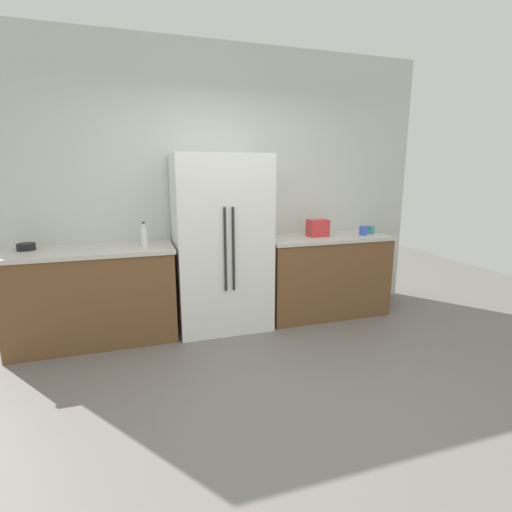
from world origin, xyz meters
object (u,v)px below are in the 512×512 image
(bottle_a, at_px, (144,237))
(bowl_a, at_px, (26,247))
(refrigerator, at_px, (222,244))
(cup_a, at_px, (371,230))
(cup_b, at_px, (363,231))
(toaster, at_px, (318,228))

(bottle_a, bearing_deg, bowl_a, 172.03)
(refrigerator, relative_size, bowl_a, 11.38)
(refrigerator, distance_m, bottle_a, 0.77)
(bowl_a, bearing_deg, refrigerator, -4.11)
(refrigerator, relative_size, cup_a, 20.87)
(cup_a, xyz_separation_m, cup_b, (-0.16, -0.08, 0.01))
(cup_a, relative_size, bowl_a, 0.55)
(toaster, relative_size, bowl_a, 1.39)
(refrigerator, height_order, cup_b, refrigerator)
(toaster, bearing_deg, cup_a, -1.18)
(cup_a, height_order, cup_b, cup_b)
(toaster, xyz_separation_m, bottle_a, (-1.87, -0.04, 0.00))
(cup_b, bearing_deg, bowl_a, 176.59)
(cup_a, height_order, bowl_a, cup_a)
(bottle_a, bearing_deg, cup_a, 0.60)
(bottle_a, relative_size, cup_b, 2.30)
(bottle_a, distance_m, cup_b, 2.40)
(refrigerator, xyz_separation_m, toaster, (1.11, 0.02, 0.11))
(cup_a, bearing_deg, bowl_a, 178.09)
(cup_a, xyz_separation_m, bowl_a, (-3.60, 0.12, -0.01))
(toaster, height_order, cup_a, toaster)
(bottle_a, distance_m, bowl_a, 1.06)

